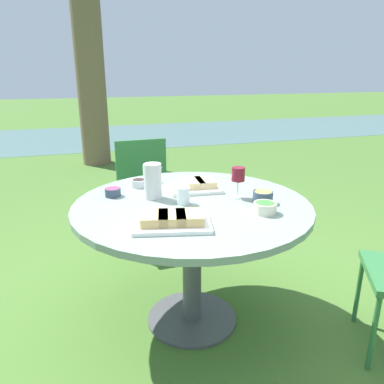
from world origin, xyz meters
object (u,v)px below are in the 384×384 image
object	(u,v)px
wine_glass	(238,175)
dining_table	(192,221)
water_pitcher	(153,181)
chair_near_right	(145,184)

from	to	relation	value
wine_glass	dining_table	bearing A→B (deg)	-179.85
water_pitcher	wine_glass	size ratio (longest dim) A/B	1.13
wine_glass	water_pitcher	bearing A→B (deg)	163.67
dining_table	chair_near_right	distance (m)	1.19
water_pitcher	dining_table	bearing A→B (deg)	-35.77
chair_near_right	dining_table	bearing A→B (deg)	-87.50
dining_table	water_pitcher	distance (m)	0.32
dining_table	chair_near_right	xyz separation A→B (m)	(-0.05, 1.18, -0.12)
water_pitcher	wine_glass	bearing A→B (deg)	-16.33
dining_table	water_pitcher	bearing A→B (deg)	144.23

